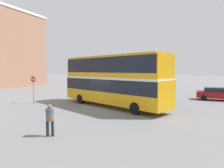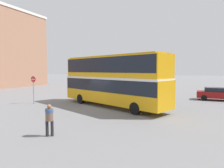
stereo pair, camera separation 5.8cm
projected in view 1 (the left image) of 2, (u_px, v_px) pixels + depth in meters
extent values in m
plane|color=slate|center=(102.00, 107.00, 18.53)|extent=(240.00, 240.00, 0.00)
cube|color=gold|center=(112.00, 90.00, 18.60)|extent=(11.59, 6.54, 2.24)
cube|color=gold|center=(112.00, 68.00, 18.46)|extent=(11.40, 6.41, 1.98)
cube|color=black|center=(112.00, 85.00, 18.57)|extent=(11.49, 6.52, 1.10)
cube|color=black|center=(112.00, 65.00, 18.44)|extent=(11.25, 6.37, 1.34)
cube|color=silver|center=(112.00, 78.00, 18.52)|extent=(11.49, 6.52, 0.20)
cube|color=#BE8611|center=(112.00, 56.00, 18.38)|extent=(10.85, 6.06, 0.10)
cylinder|color=black|center=(152.00, 105.00, 16.83)|extent=(1.02, 0.64, 0.97)
cylinder|color=black|center=(135.00, 108.00, 15.30)|extent=(1.02, 0.64, 0.97)
cylinder|color=black|center=(97.00, 97.00, 21.89)|extent=(1.02, 0.64, 0.97)
cylinder|color=black|center=(81.00, 99.00, 20.36)|extent=(1.02, 0.64, 0.97)
cylinder|color=#232328|center=(48.00, 129.00, 10.29)|extent=(0.15, 0.15, 0.81)
cylinder|color=#232328|center=(53.00, 128.00, 10.34)|extent=(0.15, 0.15, 0.81)
cylinder|color=brown|center=(50.00, 115.00, 10.26)|extent=(0.54, 0.54, 0.64)
cylinder|color=#28569E|center=(50.00, 111.00, 10.25)|extent=(0.57, 0.57, 0.14)
sphere|color=#936B4C|center=(50.00, 106.00, 10.23)|extent=(0.22, 0.22, 0.22)
cube|color=maroon|center=(216.00, 95.00, 22.66)|extent=(4.06, 1.72, 0.72)
cube|color=black|center=(214.00, 90.00, 22.68)|extent=(2.11, 1.55, 0.45)
cylinder|color=black|center=(203.00, 96.00, 23.89)|extent=(0.63, 0.22, 0.63)
cylinder|color=black|center=(204.00, 98.00, 22.48)|extent=(0.63, 0.22, 0.63)
cylinder|color=gray|center=(33.00, 90.00, 20.22)|extent=(0.08, 0.08, 2.77)
cylinder|color=red|center=(33.00, 79.00, 20.14)|extent=(0.60, 0.03, 0.60)
cube|color=white|center=(33.00, 79.00, 20.14)|extent=(0.42, 0.04, 0.10)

